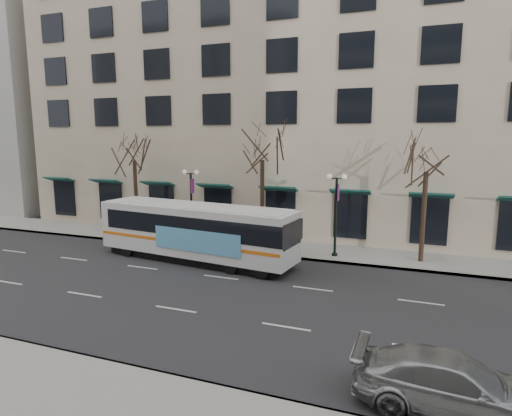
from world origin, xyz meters
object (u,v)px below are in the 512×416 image
at_px(lamp_post_left, 191,203).
at_px(lamp_post_right, 336,211).
at_px(tree_far_right, 427,155).
at_px(silver_car, 453,384).
at_px(tree_far_left, 134,147).
at_px(tree_far_mid, 262,145).
at_px(city_bus, 196,230).

height_order(lamp_post_left, lamp_post_right, same).
xyz_separation_m(tree_far_right, silver_car, (0.74, -14.53, -5.65)).
relative_size(tree_far_left, lamp_post_left, 1.60).
bearing_deg(tree_far_mid, tree_far_right, -0.00).
xyz_separation_m(city_bus, silver_car, (13.44, -10.37, -1.10)).
xyz_separation_m(lamp_post_left, silver_car, (15.73, -13.93, -2.17)).
distance_m(tree_far_left, tree_far_mid, 10.00).
xyz_separation_m(tree_far_left, silver_car, (20.74, -14.53, -5.92)).
bearing_deg(silver_car, tree_far_right, 3.94).
distance_m(lamp_post_right, city_bus, 8.56).
bearing_deg(silver_car, tree_far_left, 56.02).
bearing_deg(tree_far_mid, lamp_post_left, -173.15).
distance_m(tree_far_mid, silver_car, 19.08).
xyz_separation_m(tree_far_mid, tree_far_right, (10.00, -0.00, -0.48)).
distance_m(tree_far_left, tree_far_right, 20.00).
bearing_deg(tree_far_left, lamp_post_right, -2.29).
bearing_deg(city_bus, silver_car, -30.60).
bearing_deg(city_bus, lamp_post_right, 31.84).
distance_m(lamp_post_left, silver_car, 21.12).
height_order(lamp_post_right, silver_car, lamp_post_right).
bearing_deg(tree_far_left, lamp_post_left, -6.83).
xyz_separation_m(tree_far_right, city_bus, (-12.70, -4.16, -4.55)).
bearing_deg(lamp_post_left, lamp_post_right, 0.00).
xyz_separation_m(lamp_post_right, city_bus, (-7.71, -3.56, -1.07)).
height_order(tree_far_left, tree_far_mid, tree_far_mid).
relative_size(tree_far_right, lamp_post_right, 1.55).
bearing_deg(silver_car, tree_far_mid, 37.50).
height_order(lamp_post_left, city_bus, lamp_post_left).
height_order(tree_far_left, lamp_post_right, tree_far_left).
distance_m(lamp_post_right, silver_car, 15.22).
bearing_deg(tree_far_mid, lamp_post_right, -6.83).
distance_m(tree_far_mid, city_bus, 7.06).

